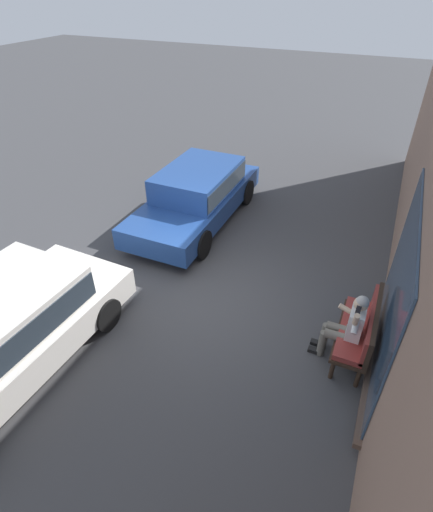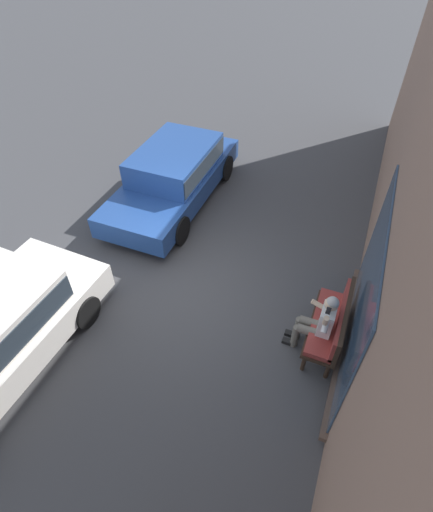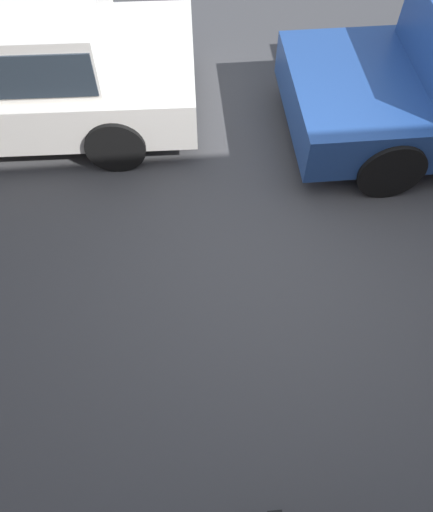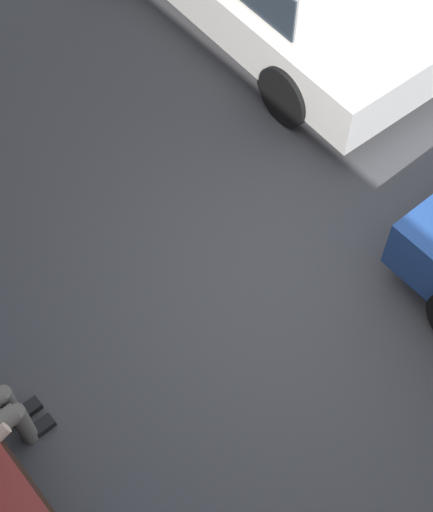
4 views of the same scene
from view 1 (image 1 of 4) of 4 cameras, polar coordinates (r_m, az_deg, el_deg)
The scene contains 5 objects.
ground_plane at distance 7.91m, azimuth -1.52°, elevation -5.96°, with size 60.00×60.00×0.00m, color #424244.
bench at distance 6.91m, azimuth 20.10°, elevation -9.68°, with size 1.52×0.55×1.01m.
person_on_phone at distance 6.69m, azimuth 18.25°, elevation -9.44°, with size 0.73×0.74×1.35m.
parked_car_near at distance 10.07m, azimuth -2.79°, elevation 9.06°, with size 4.49×1.88×1.36m.
parked_car_mid at distance 7.10m, azimuth -28.25°, elevation -8.98°, with size 4.42×2.11×1.38m.
Camera 1 is at (5.31, 2.60, 5.25)m, focal length 28.00 mm.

